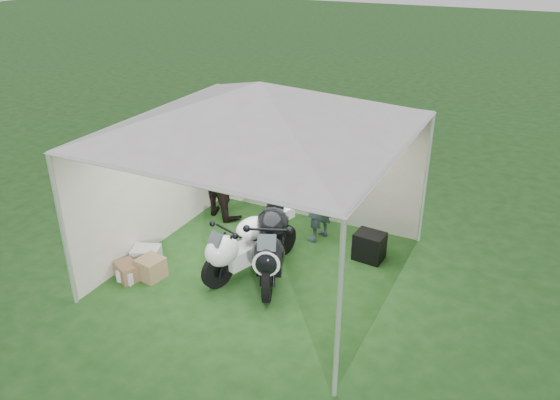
{
  "coord_description": "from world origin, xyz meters",
  "views": [
    {
      "loc": [
        3.54,
        -6.49,
        4.74
      ],
      "look_at": [
        0.13,
        0.35,
        1.09
      ],
      "focal_mm": 35.0,
      "sensor_mm": 36.0,
      "label": 1
    }
  ],
  "objects_px": {
    "canopy_tent": "(262,111)",
    "person_dark_jacket": "(221,167)",
    "motorcycle_black": "(271,241)",
    "crate_1": "(151,268)",
    "crate_0": "(147,256)",
    "paddock_stand": "(277,236)",
    "crate_2": "(128,275)",
    "equipment_box": "(369,246)",
    "person_blue_jacket": "(319,197)",
    "crate_3": "(127,271)",
    "motorcycle_white": "(246,244)"
  },
  "relations": [
    {
      "from": "motorcycle_black",
      "to": "crate_1",
      "type": "bearing_deg",
      "value": -173.46
    },
    {
      "from": "equipment_box",
      "to": "motorcycle_black",
      "type": "bearing_deg",
      "value": -136.6
    },
    {
      "from": "canopy_tent",
      "to": "person_dark_jacket",
      "type": "xyz_separation_m",
      "value": [
        -1.59,
        1.34,
        -1.61
      ]
    },
    {
      "from": "canopy_tent",
      "to": "person_blue_jacket",
      "type": "relative_size",
      "value": 3.5
    },
    {
      "from": "crate_3",
      "to": "crate_1",
      "type": "bearing_deg",
      "value": 32.59
    },
    {
      "from": "motorcycle_white",
      "to": "crate_1",
      "type": "bearing_deg",
      "value": -129.02
    },
    {
      "from": "equipment_box",
      "to": "crate_0",
      "type": "relative_size",
      "value": 1.08
    },
    {
      "from": "equipment_box",
      "to": "person_blue_jacket",
      "type": "bearing_deg",
      "value": 166.21
    },
    {
      "from": "person_blue_jacket",
      "to": "crate_2",
      "type": "relative_size",
      "value": 6.01
    },
    {
      "from": "motorcycle_white",
      "to": "crate_3",
      "type": "height_order",
      "value": "motorcycle_white"
    },
    {
      "from": "person_dark_jacket",
      "to": "crate_2",
      "type": "distance_m",
      "value": 2.74
    },
    {
      "from": "crate_0",
      "to": "paddock_stand",
      "type": "bearing_deg",
      "value": 43.93
    },
    {
      "from": "motorcycle_black",
      "to": "person_dark_jacket",
      "type": "xyz_separation_m",
      "value": [
        -1.8,
        1.47,
        0.36
      ]
    },
    {
      "from": "motorcycle_white",
      "to": "equipment_box",
      "type": "relative_size",
      "value": 3.89
    },
    {
      "from": "crate_2",
      "to": "equipment_box",
      "type": "bearing_deg",
      "value": 36.19
    },
    {
      "from": "canopy_tent",
      "to": "person_dark_jacket",
      "type": "relative_size",
      "value": 2.94
    },
    {
      "from": "equipment_box",
      "to": "person_dark_jacket",
      "type": "bearing_deg",
      "value": 173.72
    },
    {
      "from": "motorcycle_black",
      "to": "person_blue_jacket",
      "type": "relative_size",
      "value": 1.28
    },
    {
      "from": "crate_0",
      "to": "crate_1",
      "type": "height_order",
      "value": "crate_1"
    },
    {
      "from": "motorcycle_black",
      "to": "crate_3",
      "type": "relative_size",
      "value": 5.23
    },
    {
      "from": "person_blue_jacket",
      "to": "equipment_box",
      "type": "xyz_separation_m",
      "value": [
        1.01,
        -0.25,
        -0.58
      ]
    },
    {
      "from": "motorcycle_black",
      "to": "crate_3",
      "type": "xyz_separation_m",
      "value": [
        -1.95,
        -1.09,
        -0.47
      ]
    },
    {
      "from": "crate_1",
      "to": "crate_3",
      "type": "relative_size",
      "value": 0.92
    },
    {
      "from": "crate_1",
      "to": "crate_3",
      "type": "xyz_separation_m",
      "value": [
        -0.31,
        -0.2,
        -0.03
      ]
    },
    {
      "from": "motorcycle_white",
      "to": "crate_2",
      "type": "bearing_deg",
      "value": -126.91
    },
    {
      "from": "motorcycle_white",
      "to": "paddock_stand",
      "type": "xyz_separation_m",
      "value": [
        0.01,
        1.03,
        -0.37
      ]
    },
    {
      "from": "canopy_tent",
      "to": "motorcycle_white",
      "type": "xyz_separation_m",
      "value": [
        -0.18,
        -0.25,
        -2.06
      ]
    },
    {
      "from": "motorcycle_black",
      "to": "crate_3",
      "type": "distance_m",
      "value": 2.28
    },
    {
      "from": "person_dark_jacket",
      "to": "crate_1",
      "type": "distance_m",
      "value": 2.5
    },
    {
      "from": "paddock_stand",
      "to": "crate_1",
      "type": "bearing_deg",
      "value": -124.98
    },
    {
      "from": "canopy_tent",
      "to": "paddock_stand",
      "type": "bearing_deg",
      "value": 101.75
    },
    {
      "from": "person_dark_jacket",
      "to": "crate_0",
      "type": "relative_size",
      "value": 4.48
    },
    {
      "from": "canopy_tent",
      "to": "crate_1",
      "type": "relative_size",
      "value": 15.45
    },
    {
      "from": "motorcycle_black",
      "to": "crate_0",
      "type": "height_order",
      "value": "motorcycle_black"
    },
    {
      "from": "motorcycle_white",
      "to": "crate_3",
      "type": "distance_m",
      "value": 1.88
    },
    {
      "from": "crate_1",
      "to": "crate_3",
      "type": "height_order",
      "value": "crate_1"
    },
    {
      "from": "motorcycle_black",
      "to": "canopy_tent",
      "type": "bearing_deg",
      "value": 125.39
    },
    {
      "from": "crate_1",
      "to": "canopy_tent",
      "type": "bearing_deg",
      "value": 35.58
    },
    {
      "from": "person_dark_jacket",
      "to": "person_blue_jacket",
      "type": "bearing_deg",
      "value": -160.85
    },
    {
      "from": "crate_0",
      "to": "crate_2",
      "type": "xyz_separation_m",
      "value": [
        0.06,
        -0.52,
        -0.04
      ]
    },
    {
      "from": "equipment_box",
      "to": "crate_0",
      "type": "xyz_separation_m",
      "value": [
        -3.16,
        -1.75,
        -0.09
      ]
    },
    {
      "from": "motorcycle_black",
      "to": "paddock_stand",
      "type": "height_order",
      "value": "motorcycle_black"
    },
    {
      "from": "equipment_box",
      "to": "crate_2",
      "type": "xyz_separation_m",
      "value": [
        -3.1,
        -2.27,
        -0.13
      ]
    },
    {
      "from": "person_blue_jacket",
      "to": "crate_1",
      "type": "bearing_deg",
      "value": -24.54
    },
    {
      "from": "equipment_box",
      "to": "crate_0",
      "type": "height_order",
      "value": "equipment_box"
    },
    {
      "from": "canopy_tent",
      "to": "motorcycle_white",
      "type": "bearing_deg",
      "value": -125.88
    },
    {
      "from": "motorcycle_white",
      "to": "crate_3",
      "type": "bearing_deg",
      "value": -128.87
    },
    {
      "from": "person_dark_jacket",
      "to": "equipment_box",
      "type": "bearing_deg",
      "value": -164.75
    },
    {
      "from": "paddock_stand",
      "to": "equipment_box",
      "type": "xyz_separation_m",
      "value": [
        1.58,
        0.22,
        0.09
      ]
    },
    {
      "from": "canopy_tent",
      "to": "crate_0",
      "type": "distance_m",
      "value": 3.09
    }
  ]
}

